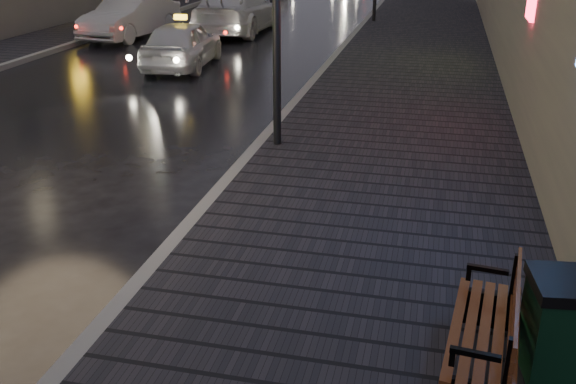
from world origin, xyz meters
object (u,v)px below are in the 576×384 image
at_px(bench, 493,329).
at_px(taxi_mid, 237,11).
at_px(car_left_mid, 131,17).
at_px(trash_bin, 562,326).
at_px(taxi_near, 182,44).

distance_m(bench, taxi_mid, 20.15).
height_order(bench, taxi_mid, taxi_mid).
relative_size(car_left_mid, taxi_mid, 0.81).
bearing_deg(bench, trash_bin, 16.64).
height_order(taxi_near, taxi_mid, taxi_mid).
xyz_separation_m(trash_bin, taxi_near, (-8.35, 12.07, 0.03)).
relative_size(trash_bin, taxi_near, 0.24).
distance_m(bench, car_left_mid, 20.09).
relative_size(bench, taxi_mid, 0.31).
bearing_deg(taxi_near, trash_bin, 119.11).
relative_size(taxi_near, car_left_mid, 0.87).
bearing_deg(taxi_mid, car_left_mid, 29.31).
xyz_separation_m(bench, trash_bin, (0.58, 0.10, 0.05)).
distance_m(trash_bin, car_left_mid, 20.35).
xyz_separation_m(taxi_near, car_left_mid, (-3.69, 4.34, 0.07)).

